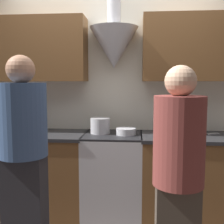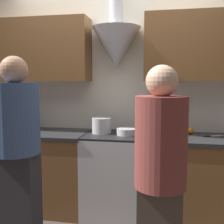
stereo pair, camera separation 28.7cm
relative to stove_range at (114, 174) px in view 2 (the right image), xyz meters
The scene contains 15 objects.
wall_back 1.06m from the stove_range, 100.59° to the left, with size 8.40×0.53×2.60m.
counter_left 0.95m from the stove_range, behind, with size 1.30×0.62×0.89m.
counter_right 0.80m from the stove_range, ahead, with size 0.99×0.62×0.89m.
stove_range is the anchor object (origin of this frame).
wine_bottle_2 1.43m from the stove_range, behind, with size 0.08×0.08×0.30m.
wine_bottle_3 1.34m from the stove_range, behind, with size 0.08×0.08×0.34m.
wine_bottle_4 1.26m from the stove_range, behind, with size 0.08×0.08×0.33m.
wine_bottle_5 1.16m from the stove_range, behind, with size 0.08×0.08×0.32m.
stock_pot 0.54m from the stove_range, 165.92° to the left, with size 0.21×0.21×0.17m.
mixing_bowl 0.49m from the stove_range, ahead, with size 0.21×0.21×0.07m.
orange_fruit 0.95m from the stove_range, 11.06° to the left, with size 0.08×0.08×0.08m.
saucepan 0.72m from the stove_range, ahead, with size 0.17×0.17×0.09m.
chefs_knife 1.12m from the stove_range, ahead, with size 0.23×0.14×0.01m.
person_foreground_left 1.20m from the stove_range, 122.99° to the right, with size 0.37×0.37×1.64m.
person_foreground_right 1.39m from the stove_range, 67.14° to the right, with size 0.32×0.32×1.55m.
Camera 2 is at (0.54, -2.59, 1.45)m, focal length 45.00 mm.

